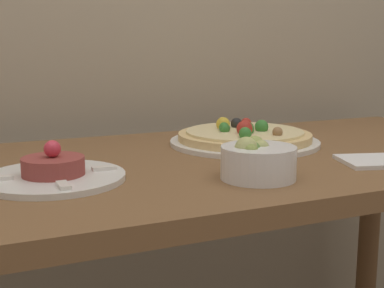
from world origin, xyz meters
TOP-DOWN VIEW (x-y plane):
  - dining_table at (0.00, 0.32)m, footprint 1.49×0.64m
  - pizza_plate at (0.15, 0.41)m, footprint 0.33×0.33m
  - tartare_plate at (-0.29, 0.26)m, footprint 0.23×0.23m
  - small_bowl at (0.02, 0.14)m, footprint 0.12×0.12m

SIDE VIEW (x-z plane):
  - dining_table at x=0.00m, z-range 0.27..1.03m
  - tartare_plate at x=-0.29m, z-range 0.74..0.80m
  - pizza_plate at x=0.15m, z-range 0.74..0.80m
  - small_bowl at x=0.02m, z-range 0.75..0.82m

